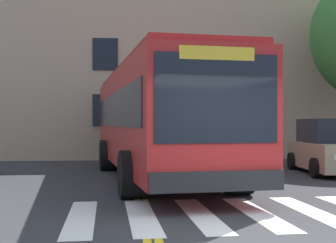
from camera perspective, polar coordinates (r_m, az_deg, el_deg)
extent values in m
plane|color=#303033|center=(6.95, 11.85, -13.75)|extent=(120.00, 120.00, 0.00)
cube|color=white|center=(8.35, -10.54, -11.42)|extent=(0.57, 3.27, 0.01)
cube|color=white|center=(8.36, -3.22, -11.41)|extent=(0.57, 3.27, 0.01)
cube|color=white|center=(8.50, 3.96, -11.22)|extent=(0.57, 3.27, 0.01)
cube|color=white|center=(8.76, 10.80, -10.88)|extent=(0.57, 3.27, 0.01)
cube|color=white|center=(9.14, 17.14, -10.43)|extent=(0.57, 3.27, 0.01)
cube|color=gold|center=(22.32, -4.92, -4.38)|extent=(0.12, 36.00, 0.01)
cube|color=gold|center=(22.33, -4.51, -4.38)|extent=(0.12, 36.00, 0.01)
cube|color=#B22323|center=(13.85, -1.43, 0.30)|extent=(3.76, 11.69, 2.64)
cube|color=black|center=(14.14, 3.62, 1.36)|extent=(1.18, 10.50, 0.95)
cube|color=black|center=(13.67, -6.66, 1.41)|extent=(1.18, 10.50, 0.95)
cube|color=black|center=(8.27, 6.03, 2.84)|extent=(2.25, 0.27, 1.59)
cube|color=yellow|center=(8.35, 6.03, 8.29)|extent=(1.38, 0.18, 0.24)
cube|color=#232326|center=(8.30, 6.09, -7.27)|extent=(2.46, 0.37, 0.36)
cube|color=maroon|center=(13.93, -1.43, 6.07)|extent=(3.56, 11.22, 0.16)
cylinder|color=black|center=(10.79, 8.46, -6.09)|extent=(0.67, 1.10, 1.04)
cylinder|color=black|center=(10.20, -4.35, -6.43)|extent=(0.67, 1.10, 1.04)
cylinder|color=black|center=(16.66, 0.97, -4.02)|extent=(0.67, 1.10, 1.04)
cylinder|color=black|center=(16.28, -7.31, -4.10)|extent=(0.67, 1.10, 1.04)
cube|color=tan|center=(16.05, 19.07, -3.92)|extent=(2.06, 4.22, 0.84)
cube|color=black|center=(16.06, 19.02, -1.06)|extent=(1.72, 2.38, 0.76)
cylinder|color=black|center=(14.61, 17.53, -5.41)|extent=(0.28, 0.62, 0.60)
cylinder|color=black|center=(17.02, 14.91, -4.68)|extent=(0.28, 0.62, 0.60)
cube|color=tan|center=(24.01, -7.42, 6.39)|extent=(31.32, 6.44, 8.78)
cube|color=black|center=(20.61, -7.67, 1.37)|extent=(1.10, 0.06, 1.40)
cube|color=black|center=(20.83, -7.66, 8.14)|extent=(1.10, 0.06, 1.40)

